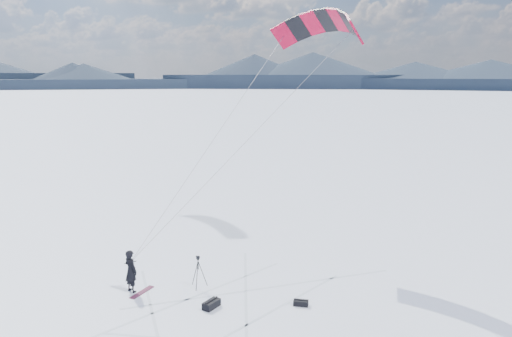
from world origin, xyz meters
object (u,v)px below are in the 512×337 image
snowboard (142,292)px  tripod (198,267)px  gear_bag_a (211,304)px  gear_bag_b (301,303)px  snowkiter (132,291)px

snowboard → tripod: size_ratio=0.96×
gear_bag_a → gear_bag_b: bearing=-53.9°
snowkiter → snowboard: 0.49m
snowkiter → gear_bag_b: 7.35m
gear_bag_a → tripod: bearing=53.6°
tripod → gear_bag_a: tripod is taller
tripod → gear_bag_a: (-0.31, -2.12, -0.77)m
tripod → gear_bag_a: 2.27m
tripod → gear_bag_a: size_ratio=1.65×
snowkiter → tripod: tripod is taller
snowboard → gear_bag_b: 6.86m
gear_bag_a → gear_bag_b: gear_bag_a is taller
snowboard → gear_bag_b: (5.32, -4.33, 0.10)m
tripod → gear_bag_a: bearing=-89.7°
snowboard → gear_bag_b: size_ratio=2.14×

